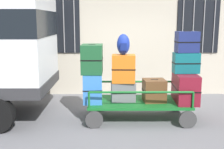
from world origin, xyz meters
TOP-DOWN VIEW (x-y plane):
  - ground_plane at (0.00, 0.00)m, footprint 40.00×40.00m
  - building_wall at (0.00, 2.22)m, footprint 12.00×0.37m
  - luggage_cart at (0.30, -0.14)m, footprint 2.28×1.21m
  - cart_railing at (0.30, -0.14)m, footprint 2.17×1.07m
  - suitcase_left_bottom at (-0.72, -0.14)m, footprint 0.45×0.72m
  - suitcase_left_middle at (-0.72, -0.13)m, footprint 0.46×0.56m
  - suitcase_midleft_bottom at (-0.04, -0.18)m, footprint 0.55×0.29m
  - suitcase_midleft_middle at (-0.04, -0.15)m, footprint 0.52×0.39m
  - suitcase_center_bottom at (0.64, -0.16)m, footprint 0.51×0.48m
  - suitcase_midright_bottom at (1.32, -0.16)m, footprint 0.50×0.97m
  - suitcase_midright_middle at (1.32, -0.14)m, footprint 0.57×0.31m
  - suitcase_midright_top at (1.32, -0.13)m, footprint 0.50×0.34m
  - backpack at (-0.05, -0.20)m, footprint 0.27×0.22m

SIDE VIEW (x-z plane):
  - ground_plane at x=0.00m, z-range 0.00..0.00m
  - luggage_cart at x=0.30m, z-range 0.14..0.55m
  - suitcase_midleft_bottom at x=-0.04m, z-range 0.41..0.84m
  - suitcase_center_bottom at x=0.64m, z-range 0.41..0.91m
  - cart_railing at x=0.30m, z-range 0.53..0.88m
  - suitcase_left_bottom at x=-0.72m, z-range 0.41..1.04m
  - suitcase_midright_bottom at x=1.32m, z-range 0.41..1.04m
  - suitcase_midleft_middle at x=-0.04m, z-range 0.84..1.45m
  - suitcase_midright_middle at x=1.32m, z-range 1.04..1.49m
  - suitcase_left_middle at x=-0.72m, z-range 1.04..1.67m
  - backpack at x=-0.05m, z-range 1.45..1.89m
  - suitcase_midright_top at x=1.32m, z-range 1.49..1.95m
  - building_wall at x=0.00m, z-range 0.00..5.00m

